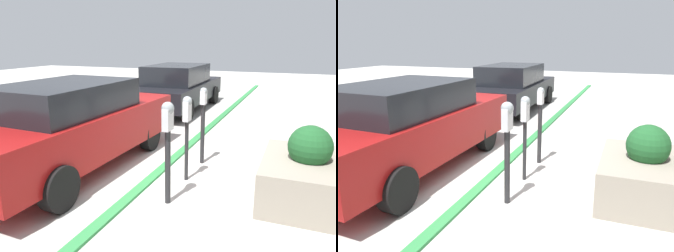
% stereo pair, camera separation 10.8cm
% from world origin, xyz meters
% --- Properties ---
extents(ground_plane, '(40.00, 40.00, 0.00)m').
position_xyz_m(ground_plane, '(0.00, 0.00, 0.00)').
color(ground_plane, beige).
extents(curb_strip, '(24.50, 0.16, 0.04)m').
position_xyz_m(curb_strip, '(0.00, 0.08, 0.02)').
color(curb_strip, '#338C47').
rests_on(curb_strip, ground_plane).
extents(parking_meter_nearest, '(0.20, 0.17, 1.41)m').
position_xyz_m(parking_meter_nearest, '(-0.81, -0.47, 0.97)').
color(parking_meter_nearest, '#232326').
rests_on(parking_meter_nearest, ground_plane).
extents(parking_meter_second, '(0.18, 0.15, 1.36)m').
position_xyz_m(parking_meter_second, '(0.02, -0.44, 0.98)').
color(parking_meter_second, '#232326').
rests_on(parking_meter_second, ground_plane).
extents(parking_meter_middle, '(0.15, 0.13, 1.39)m').
position_xyz_m(parking_meter_middle, '(0.84, -0.46, 0.87)').
color(parking_meter_middle, '#232326').
rests_on(parking_meter_middle, ground_plane).
extents(planter_box, '(1.63, 1.19, 1.07)m').
position_xyz_m(planter_box, '(-0.00, -2.21, 0.37)').
color(planter_box, gray).
rests_on(planter_box, ground_plane).
extents(parked_car_middle, '(4.45, 1.85, 1.51)m').
position_xyz_m(parked_car_middle, '(-0.23, 1.54, 0.79)').
color(parked_car_middle, maroon).
rests_on(parked_car_middle, ground_plane).
extents(parked_car_rear, '(4.68, 1.83, 1.45)m').
position_xyz_m(parked_car_rear, '(5.30, 1.68, 0.75)').
color(parked_car_rear, black).
rests_on(parked_car_rear, ground_plane).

